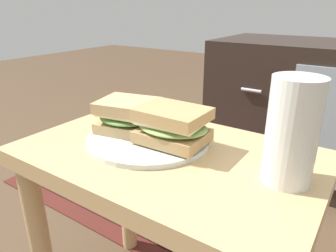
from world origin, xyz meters
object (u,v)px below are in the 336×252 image
(beer_glass, at_px, (292,135))
(sandwich_front, at_px, (128,116))
(plate, at_px, (149,138))
(sandwich_back, at_px, (171,125))
(tv_cabinet, at_px, (330,115))

(beer_glass, bearing_deg, sandwich_front, 179.63)
(plate, relative_size, sandwich_back, 1.76)
(tv_cabinet, bearing_deg, plate, -103.56)
(sandwich_back, distance_m, beer_glass, 0.22)
(sandwich_back, bearing_deg, plate, 179.72)
(tv_cabinet, bearing_deg, sandwich_back, -100.39)
(sandwich_back, bearing_deg, sandwich_front, 179.72)
(tv_cabinet, height_order, sandwich_front, tv_cabinet)
(plate, bearing_deg, sandwich_front, 179.72)
(beer_glass, bearing_deg, plate, 179.61)
(tv_cabinet, bearing_deg, sandwich_front, -106.65)
(sandwich_front, height_order, sandwich_back, sandwich_back)
(tv_cabinet, height_order, plate, tv_cabinet)
(tv_cabinet, height_order, beer_glass, beer_glass)
(plate, xyz_separation_m, sandwich_front, (-0.05, 0.00, 0.04))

